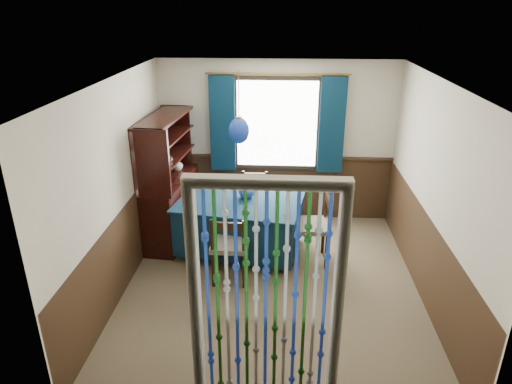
# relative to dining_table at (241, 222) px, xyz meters

# --- Properties ---
(floor) EXTENTS (4.00, 4.00, 0.00)m
(floor) POSITION_rel_dining_table_xyz_m (0.46, -0.80, -0.46)
(floor) COLOR brown
(floor) RESTS_ON ground
(ceiling) EXTENTS (4.00, 4.00, 0.00)m
(ceiling) POSITION_rel_dining_table_xyz_m (0.46, -0.80, 2.04)
(ceiling) COLOR silver
(ceiling) RESTS_ON ground
(wall_back) EXTENTS (3.60, 0.00, 3.60)m
(wall_back) POSITION_rel_dining_table_xyz_m (0.46, 1.20, 0.79)
(wall_back) COLOR beige
(wall_back) RESTS_ON ground
(wall_front) EXTENTS (3.60, 0.00, 3.60)m
(wall_front) POSITION_rel_dining_table_xyz_m (0.46, -2.80, 0.79)
(wall_front) COLOR beige
(wall_front) RESTS_ON ground
(wall_left) EXTENTS (0.00, 4.00, 4.00)m
(wall_left) POSITION_rel_dining_table_xyz_m (-1.34, -0.80, 0.79)
(wall_left) COLOR beige
(wall_left) RESTS_ON ground
(wall_right) EXTENTS (0.00, 4.00, 4.00)m
(wall_right) POSITION_rel_dining_table_xyz_m (2.26, -0.80, 0.79)
(wall_right) COLOR beige
(wall_right) RESTS_ON ground
(wainscot_back) EXTENTS (3.60, 0.00, 3.60)m
(wainscot_back) POSITION_rel_dining_table_xyz_m (0.46, 1.18, 0.04)
(wainscot_back) COLOR #342213
(wainscot_back) RESTS_ON ground
(wainscot_front) EXTENTS (3.60, 0.00, 3.60)m
(wainscot_front) POSITION_rel_dining_table_xyz_m (0.46, -2.79, 0.04)
(wainscot_front) COLOR #342213
(wainscot_front) RESTS_ON ground
(wainscot_left) EXTENTS (0.00, 4.00, 4.00)m
(wainscot_left) POSITION_rel_dining_table_xyz_m (-1.33, -0.80, 0.04)
(wainscot_left) COLOR #342213
(wainscot_left) RESTS_ON ground
(wainscot_right) EXTENTS (0.00, 4.00, 4.00)m
(wainscot_right) POSITION_rel_dining_table_xyz_m (2.24, -0.80, 0.04)
(wainscot_right) COLOR #342213
(wainscot_right) RESTS_ON ground
(window) EXTENTS (1.32, 0.12, 1.42)m
(window) POSITION_rel_dining_table_xyz_m (0.46, 1.15, 1.09)
(window) COLOR black
(window) RESTS_ON wall_back
(doorway) EXTENTS (1.16, 0.12, 2.18)m
(doorway) POSITION_rel_dining_table_xyz_m (0.46, -2.74, 0.59)
(doorway) COLOR silver
(doorway) RESTS_ON ground
(dining_table) EXTENTS (1.80, 1.38, 0.79)m
(dining_table) POSITION_rel_dining_table_xyz_m (0.00, 0.00, 0.00)
(dining_table) COLOR #0A2234
(dining_table) RESTS_ON floor
(chair_near) EXTENTS (0.46, 0.44, 0.93)m
(chair_near) POSITION_rel_dining_table_xyz_m (-0.07, -0.73, 0.04)
(chair_near) COLOR black
(chair_near) RESTS_ON floor
(chair_far) EXTENTS (0.43, 0.41, 0.87)m
(chair_far) POSITION_rel_dining_table_xyz_m (0.14, 0.76, 0.01)
(chair_far) COLOR black
(chair_far) RESTS_ON floor
(chair_left) EXTENTS (0.44, 0.46, 0.90)m
(chair_left) POSITION_rel_dining_table_xyz_m (-0.95, 0.12, 0.02)
(chair_left) COLOR black
(chair_left) RESTS_ON floor
(chair_right) EXTENTS (0.48, 0.50, 0.97)m
(chair_right) POSITION_rel_dining_table_xyz_m (0.99, -0.18, 0.06)
(chair_right) COLOR black
(chair_right) RESTS_ON floor
(sideboard) EXTENTS (0.60, 1.43, 1.83)m
(sideboard) POSITION_rel_dining_table_xyz_m (-1.08, 0.40, 0.17)
(sideboard) COLOR black
(sideboard) RESTS_ON floor
(pendant_lamp) EXTENTS (0.27, 0.27, 0.91)m
(pendant_lamp) POSITION_rel_dining_table_xyz_m (0.00, 0.00, 1.30)
(pendant_lamp) COLOR olive
(pendant_lamp) RESTS_ON ceiling
(vase_table) EXTENTS (0.26, 0.26, 0.21)m
(vase_table) POSITION_rel_dining_table_xyz_m (0.08, 0.10, 0.44)
(vase_table) COLOR #16369A
(vase_table) RESTS_ON dining_table
(bowl_shelf) EXTENTS (0.23, 0.23, 0.05)m
(bowl_shelf) POSITION_rel_dining_table_xyz_m (-1.02, 0.19, 0.82)
(bowl_shelf) COLOR beige
(bowl_shelf) RESTS_ON sideboard
(vase_sideboard) EXTENTS (0.24, 0.24, 0.19)m
(vase_sideboard) POSITION_rel_dining_table_xyz_m (-1.02, 0.77, 0.56)
(vase_sideboard) COLOR beige
(vase_sideboard) RESTS_ON sideboard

